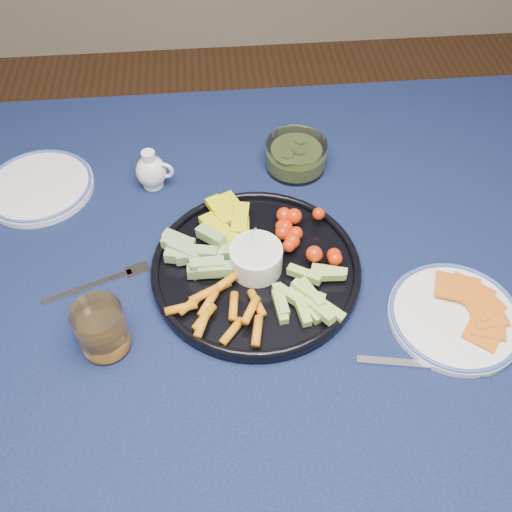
{
  "coord_description": "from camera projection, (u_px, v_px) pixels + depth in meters",
  "views": [
    {
      "loc": [
        0.06,
        -0.55,
        1.48
      ],
      "look_at": [
        0.11,
        0.02,
        0.79
      ],
      "focal_mm": 40.0,
      "sensor_mm": 36.0,
      "label": 1
    }
  ],
  "objects": [
    {
      "name": "pickle_bowl",
      "position": [
        296.0,
        156.0,
        1.08
      ],
      "size": [
        0.12,
        0.12,
        0.05
      ],
      "color": "white",
      "rests_on": "dining_table"
    },
    {
      "name": "crudite_platter",
      "position": [
        254.0,
        266.0,
        0.91
      ],
      "size": [
        0.34,
        0.34,
        0.11
      ],
      "color": "black",
      "rests_on": "dining_table"
    },
    {
      "name": "juice_tumbler",
      "position": [
        103.0,
        331.0,
        0.82
      ],
      "size": [
        0.07,
        0.07,
        0.09
      ],
      "color": "white",
      "rests_on": "dining_table"
    },
    {
      "name": "cheese_plate",
      "position": [
        455.0,
        315.0,
        0.86
      ],
      "size": [
        0.2,
        0.2,
        0.02
      ],
      "color": "white",
      "rests_on": "dining_table"
    },
    {
      "name": "fork_left",
      "position": [
        106.0,
        281.0,
        0.92
      ],
      "size": [
        0.17,
        0.08,
        0.0
      ],
      "color": "silver",
      "rests_on": "dining_table"
    },
    {
      "name": "side_plate_extra",
      "position": [
        39.0,
        186.0,
        1.05
      ],
      "size": [
        0.2,
        0.2,
        0.02
      ],
      "color": "white",
      "rests_on": "dining_table"
    },
    {
      "name": "creamer_pitcher",
      "position": [
        152.0,
        171.0,
        1.04
      ],
      "size": [
        0.07,
        0.06,
        0.08
      ],
      "color": "white",
      "rests_on": "dining_table"
    },
    {
      "name": "fork_right",
      "position": [
        434.0,
        366.0,
        0.82
      ],
      "size": [
        0.19,
        0.05,
        0.0
      ],
      "color": "silver",
      "rests_on": "dining_table"
    },
    {
      "name": "dining_table",
      "position": [
        191.0,
        317.0,
        0.98
      ],
      "size": [
        1.67,
        1.07,
        0.75
      ],
      "color": "#492918",
      "rests_on": "ground"
    }
  ]
}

